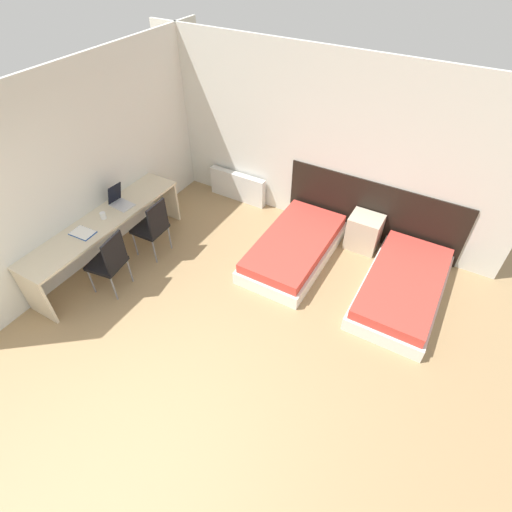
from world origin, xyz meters
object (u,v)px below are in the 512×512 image
object	(u,v)px
nightstand	(364,232)
chair_near_notebook	(110,260)
laptop	(120,201)
bed_near_window	(294,248)
chair_near_laptop	(153,226)
bed_near_door	(402,287)

from	to	relation	value
nightstand	chair_near_notebook	distance (m)	3.69
nightstand	laptop	world-z (taller)	laptop
nightstand	laptop	xyz separation A→B (m)	(-3.16, -1.75, 0.53)
chair_near_notebook	bed_near_window	bearing A→B (deg)	36.14
bed_near_window	chair_near_laptop	distance (m)	2.10
bed_near_window	chair_near_notebook	bearing A→B (deg)	-135.33
bed_near_door	nightstand	xyz separation A→B (m)	(-0.81, 0.74, 0.11)
bed_near_window	nightstand	bearing A→B (deg)	42.61
bed_near_door	bed_near_window	bearing A→B (deg)	180.00
chair_near_notebook	chair_near_laptop	bearing A→B (deg)	81.42
nightstand	bed_near_door	bearing A→B (deg)	-42.61
nightstand	chair_near_notebook	size ratio (longest dim) A/B	0.59
chair_near_laptop	bed_near_window	bearing A→B (deg)	25.62
chair_near_notebook	laptop	bearing A→B (deg)	114.18
bed_near_window	chair_near_notebook	distance (m)	2.61
bed_near_door	laptop	size ratio (longest dim) A/B	5.60
bed_near_door	nightstand	distance (m)	1.10
bed_near_window	chair_near_laptop	size ratio (longest dim) A/B	2.01
chair_near_laptop	laptop	size ratio (longest dim) A/B	2.79
nightstand	laptop	size ratio (longest dim) A/B	1.65
nightstand	chair_near_notebook	xyz separation A→B (m)	(-2.64, -2.56, 0.25)
bed_near_door	laptop	bearing A→B (deg)	-165.74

